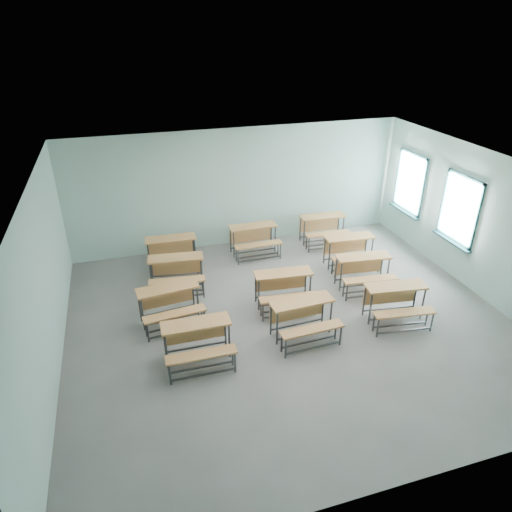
# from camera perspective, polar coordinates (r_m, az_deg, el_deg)

# --- Properties ---
(room) EXTENTS (9.04, 8.04, 3.24)m
(room) POSITION_cam_1_polar(r_m,az_deg,el_deg) (8.92, 5.02, 0.47)
(room) COLOR gray
(room) RESTS_ON ground
(desk_unit_r0c0) EXTENTS (1.27, 0.86, 0.78)m
(desk_unit_r0c0) POSITION_cam_1_polar(r_m,az_deg,el_deg) (8.44, -7.32, -10.11)
(desk_unit_r0c0) COLOR #BE7F44
(desk_unit_r0c0) RESTS_ON ground
(desk_unit_r0c1) EXTENTS (1.29, 0.90, 0.78)m
(desk_unit_r0c1) POSITION_cam_1_polar(r_m,az_deg,el_deg) (9.00, 5.97, -7.30)
(desk_unit_r0c1) COLOR #BE7F44
(desk_unit_r0c1) RESTS_ON ground
(desk_unit_r0c2) EXTENTS (1.35, 1.00, 0.78)m
(desk_unit_r0c2) POSITION_cam_1_polar(r_m,az_deg,el_deg) (9.85, 17.18, -5.15)
(desk_unit_r0c2) COLOR #BE7F44
(desk_unit_r0c2) RESTS_ON ground
(desk_unit_r1c0) EXTENTS (1.34, 0.97, 0.78)m
(desk_unit_r1c0) POSITION_cam_1_polar(r_m,az_deg,el_deg) (9.52, -10.74, -5.51)
(desk_unit_r1c0) COLOR #BE7F44
(desk_unit_r1c0) RESTS_ON ground
(desk_unit_r1c1) EXTENTS (1.33, 0.96, 0.78)m
(desk_unit_r1c1) POSITION_cam_1_polar(r_m,az_deg,el_deg) (9.89, 3.56, -3.65)
(desk_unit_r1c1) COLOR #BE7F44
(desk_unit_r1c1) RESTS_ON ground
(desk_unit_r1c2) EXTENTS (1.34, 0.98, 0.78)m
(desk_unit_r1c2) POSITION_cam_1_polar(r_m,az_deg,el_deg) (10.82, 13.38, -1.47)
(desk_unit_r1c2) COLOR #BE7F44
(desk_unit_r1c2) RESTS_ON ground
(desk_unit_r2c0) EXTENTS (1.35, 0.99, 0.78)m
(desk_unit_r2c0) POSITION_cam_1_polar(r_m,az_deg,el_deg) (10.64, -9.91, -1.62)
(desk_unit_r2c0) COLOR #BE7F44
(desk_unit_r2c0) RESTS_ON ground
(desk_unit_r2c2) EXTENTS (1.30, 0.92, 0.78)m
(desk_unit_r2c2) POSITION_cam_1_polar(r_m,az_deg,el_deg) (11.71, 11.72, 1.06)
(desk_unit_r2c2) COLOR #BE7F44
(desk_unit_r2c2) RESTS_ON ground
(desk_unit_r3c0) EXTENTS (1.29, 0.90, 0.78)m
(desk_unit_r3c0) POSITION_cam_1_polar(r_m,az_deg,el_deg) (11.59, -10.51, 0.90)
(desk_unit_r3c0) COLOR #BE7F44
(desk_unit_r3c0) RESTS_ON ground
(desk_unit_r3c1) EXTENTS (1.25, 0.84, 0.78)m
(desk_unit_r3c1) POSITION_cam_1_polar(r_m,az_deg,el_deg) (12.08, -0.23, 2.54)
(desk_unit_r3c1) COLOR #BE7F44
(desk_unit_r3c1) RESTS_ON ground
(desk_unit_r3c2) EXTENTS (1.30, 0.92, 0.78)m
(desk_unit_r3c2) POSITION_cam_1_polar(r_m,az_deg,el_deg) (12.83, 8.42, 3.80)
(desk_unit_r3c2) COLOR #BE7F44
(desk_unit_r3c2) RESTS_ON ground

